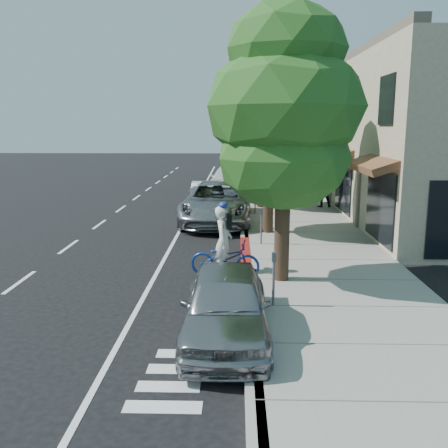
{
  "coord_description": "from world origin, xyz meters",
  "views": [
    {
      "loc": [
        -0.29,
        -14.85,
        4.22
      ],
      "look_at": [
        -0.67,
        -0.52,
        1.35
      ],
      "focal_mm": 40.0,
      "sensor_mm": 36.0,
      "label": 1
    }
  ],
  "objects_px": {
    "silver_suv": "(217,203)",
    "white_pickup": "(232,181)",
    "bicycle": "(225,258)",
    "dark_sedan": "(206,195)",
    "street_tree_2": "(262,113)",
    "pedestrian": "(323,189)",
    "street_tree_4": "(254,115)",
    "street_tree_1": "(270,118)",
    "near_car_a": "(226,305)",
    "street_tree_3": "(257,115)",
    "cyclist": "(223,241)",
    "dark_suv_far": "(230,170)",
    "street_tree_0": "(285,111)",
    "street_tree_5": "(252,126)"
  },
  "relations": [
    {
      "from": "street_tree_2",
      "to": "white_pickup",
      "type": "bearing_deg",
      "value": 106.52
    },
    {
      "from": "street_tree_2",
      "to": "pedestrian",
      "type": "xyz_separation_m",
      "value": [
        3.1,
        0.03,
        -3.71
      ]
    },
    {
      "from": "dark_sedan",
      "to": "white_pickup",
      "type": "xyz_separation_m",
      "value": [
        1.32,
        4.55,
        0.23
      ]
    },
    {
      "from": "street_tree_5",
      "to": "near_car_a",
      "type": "xyz_separation_m",
      "value": [
        -1.4,
        -33.5,
        -3.34
      ]
    },
    {
      "from": "street_tree_0",
      "to": "street_tree_3",
      "type": "height_order",
      "value": "street_tree_3"
    },
    {
      "from": "street_tree_0",
      "to": "bicycle",
      "type": "distance_m",
      "value": 4.36
    },
    {
      "from": "cyclist",
      "to": "dark_suv_far",
      "type": "height_order",
      "value": "cyclist"
    },
    {
      "from": "street_tree_0",
      "to": "silver_suv",
      "type": "xyz_separation_m",
      "value": [
        -2.06,
        8.5,
        -3.67
      ]
    },
    {
      "from": "street_tree_3",
      "to": "street_tree_0",
      "type": "bearing_deg",
      "value": -90.0
    },
    {
      "from": "dark_sedan",
      "to": "silver_suv",
      "type": "bearing_deg",
      "value": -80.87
    },
    {
      "from": "bicycle",
      "to": "near_car_a",
      "type": "height_order",
      "value": "near_car_a"
    },
    {
      "from": "street_tree_0",
      "to": "bicycle",
      "type": "xyz_separation_m",
      "value": [
        -1.52,
        0.7,
        -4.03
      ]
    },
    {
      "from": "cyclist",
      "to": "street_tree_1",
      "type": "bearing_deg",
      "value": -12.12
    },
    {
      "from": "white_pickup",
      "to": "street_tree_2",
      "type": "bearing_deg",
      "value": -66.05
    },
    {
      "from": "bicycle",
      "to": "dark_sedan",
      "type": "distance_m",
      "value": 11.82
    },
    {
      "from": "street_tree_0",
      "to": "street_tree_1",
      "type": "xyz_separation_m",
      "value": [
        0.0,
        6.0,
        -0.09
      ]
    },
    {
      "from": "bicycle",
      "to": "near_car_a",
      "type": "xyz_separation_m",
      "value": [
        0.12,
        -4.2,
        0.2
      ]
    },
    {
      "from": "cyclist",
      "to": "street_tree_0",
      "type": "bearing_deg",
      "value": -111.6
    },
    {
      "from": "street_tree_2",
      "to": "pedestrian",
      "type": "bearing_deg",
      "value": 0.48
    },
    {
      "from": "cyclist",
      "to": "bicycle",
      "type": "bearing_deg",
      "value": -139.62
    },
    {
      "from": "dark_suv_far",
      "to": "bicycle",
      "type": "bearing_deg",
      "value": -85.82
    },
    {
      "from": "street_tree_4",
      "to": "bicycle",
      "type": "bearing_deg",
      "value": -93.73
    },
    {
      "from": "street_tree_5",
      "to": "near_car_a",
      "type": "height_order",
      "value": "street_tree_5"
    },
    {
      "from": "white_pickup",
      "to": "dark_suv_far",
      "type": "height_order",
      "value": "white_pickup"
    },
    {
      "from": "street_tree_2",
      "to": "dark_suv_far",
      "type": "height_order",
      "value": "street_tree_2"
    },
    {
      "from": "street_tree_3",
      "to": "cyclist",
      "type": "distance_m",
      "value": 17.7
    },
    {
      "from": "cyclist",
      "to": "silver_suv",
      "type": "xyz_separation_m",
      "value": [
        -0.5,
        7.73,
        -0.12
      ]
    },
    {
      "from": "street_tree_3",
      "to": "bicycle",
      "type": "bearing_deg",
      "value": -95.02
    },
    {
      "from": "street_tree_3",
      "to": "silver_suv",
      "type": "relative_size",
      "value": 1.25
    },
    {
      "from": "street_tree_3",
      "to": "silver_suv",
      "type": "bearing_deg",
      "value": -102.24
    },
    {
      "from": "street_tree_3",
      "to": "street_tree_5",
      "type": "distance_m",
      "value": 12.02
    },
    {
      "from": "street_tree_2",
      "to": "street_tree_1",
      "type": "bearing_deg",
      "value": -90.0
    },
    {
      "from": "street_tree_2",
      "to": "street_tree_4",
      "type": "height_order",
      "value": "street_tree_4"
    },
    {
      "from": "near_car_a",
      "to": "street_tree_3",
      "type": "bearing_deg",
      "value": 85.94
    },
    {
      "from": "white_pickup",
      "to": "street_tree_4",
      "type": "bearing_deg",
      "value": 85.48
    },
    {
      "from": "street_tree_1",
      "to": "near_car_a",
      "type": "height_order",
      "value": "street_tree_1"
    },
    {
      "from": "street_tree_1",
      "to": "street_tree_5",
      "type": "relative_size",
      "value": 1.06
    },
    {
      "from": "silver_suv",
      "to": "white_pickup",
      "type": "height_order",
      "value": "white_pickup"
    },
    {
      "from": "street_tree_0",
      "to": "street_tree_4",
      "type": "height_order",
      "value": "street_tree_4"
    },
    {
      "from": "bicycle",
      "to": "white_pickup",
      "type": "distance_m",
      "value": 16.3
    },
    {
      "from": "dark_sedan",
      "to": "near_car_a",
      "type": "xyz_separation_m",
      "value": [
        1.4,
        -15.95,
        0.05
      ]
    },
    {
      "from": "cyclist",
      "to": "street_tree_5",
      "type": "bearing_deg",
      "value": 1.47
    },
    {
      "from": "street_tree_2",
      "to": "street_tree_5",
      "type": "relative_size",
      "value": 1.12
    },
    {
      "from": "bicycle",
      "to": "street_tree_1",
      "type": "bearing_deg",
      "value": -6.71
    },
    {
      "from": "street_tree_4",
      "to": "cyclist",
      "type": "height_order",
      "value": "street_tree_4"
    },
    {
      "from": "street_tree_5",
      "to": "dark_sedan",
      "type": "relative_size",
      "value": 1.66
    },
    {
      "from": "street_tree_4",
      "to": "near_car_a",
      "type": "xyz_separation_m",
      "value": [
        -1.4,
        -27.5,
        -4.18
      ]
    },
    {
      "from": "bicycle",
      "to": "cyclist",
      "type": "bearing_deg",
      "value": 45.12
    },
    {
      "from": "street_tree_0",
      "to": "near_car_a",
      "type": "distance_m",
      "value": 5.37
    },
    {
      "from": "street_tree_0",
      "to": "street_tree_2",
      "type": "height_order",
      "value": "street_tree_2"
    }
  ]
}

